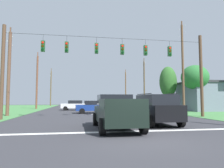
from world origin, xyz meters
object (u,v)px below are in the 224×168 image
(utility_pole_distant_right, at_px, (37,81))
(overhead_signal_span, at_px, (110,67))
(utility_pole_mid_right, at_px, (183,66))
(roadside_store, at_px, (215,96))
(tree_roadside_right, at_px, (195,77))
(utility_pole_near_left, at_px, (126,88))
(utility_pole_far_right, at_px, (144,84))
(distant_car_crossing_white, at_px, (75,105))
(tree_roadside_far_right, at_px, (168,82))
(pickup_truck, at_px, (116,112))
(utility_pole_distant_left, at_px, (51,87))
(utility_pole_far_left, at_px, (9,71))
(suv_black, at_px, (155,108))
(distant_car_oncoming, at_px, (111,105))
(distant_car_far_parked, at_px, (93,107))

(utility_pole_distant_right, bearing_deg, overhead_signal_span, -62.27)
(utility_pole_mid_right, xyz_separation_m, roadside_store, (7.72, 4.77, -3.58))
(roadside_store, bearing_deg, tree_roadside_right, -155.72)
(overhead_signal_span, height_order, utility_pole_near_left, utility_pole_near_left)
(utility_pole_far_right, relative_size, roadside_store, 0.98)
(distant_car_crossing_white, bearing_deg, overhead_signal_span, -77.41)
(utility_pole_distant_right, bearing_deg, utility_pole_far_right, 2.40)
(overhead_signal_span, distance_m, utility_pole_far_right, 22.11)
(utility_pole_near_left, height_order, tree_roadside_far_right, utility_pole_near_left)
(distant_car_crossing_white, distance_m, utility_pole_far_right, 14.66)
(pickup_truck, relative_size, utility_pole_distant_left, 0.57)
(utility_pole_far_left, bearing_deg, roadside_store, 11.75)
(tree_roadside_right, bearing_deg, tree_roadside_far_right, 121.17)
(utility_pole_mid_right, distance_m, tree_roadside_far_right, 6.66)
(overhead_signal_span, xyz_separation_m, distant_car_crossing_white, (-3.22, 14.40, -3.78))
(utility_pole_far_right, xyz_separation_m, utility_pole_near_left, (-0.12, 15.33, -0.03))
(overhead_signal_span, xyz_separation_m, utility_pole_far_left, (-9.80, 3.94, -0.05))
(tree_roadside_far_right, bearing_deg, tree_roadside_right, -58.83)
(utility_pole_distant_right, bearing_deg, tree_roadside_right, -26.26)
(pickup_truck, bearing_deg, suv_black, 28.85)
(pickup_truck, distance_m, utility_pole_far_right, 28.57)
(distant_car_crossing_white, bearing_deg, tree_roadside_right, -22.65)
(tree_roadside_far_right, bearing_deg, distant_car_oncoming, 148.43)
(pickup_truck, distance_m, tree_roadside_right, 20.03)
(utility_pole_near_left, relative_size, tree_roadside_right, 1.52)
(distant_car_oncoming, relative_size, distant_car_far_parked, 0.99)
(utility_pole_distant_left, xyz_separation_m, roadside_store, (27.21, -24.92, -2.53))
(utility_pole_mid_right, bearing_deg, pickup_truck, -132.57)
(utility_pole_distant_left, bearing_deg, distant_car_far_parked, -72.45)
(utility_pole_mid_right, relative_size, tree_roadside_right, 1.78)
(distant_car_crossing_white, bearing_deg, utility_pole_near_left, 58.04)
(distant_car_oncoming, relative_size, tree_roadside_right, 0.67)
(distant_car_oncoming, distance_m, tree_roadside_right, 14.10)
(overhead_signal_span, relative_size, suv_black, 3.81)
(distant_car_crossing_white, xyz_separation_m, distant_car_oncoming, (5.90, 1.90, 0.00))
(distant_car_crossing_white, bearing_deg, distant_car_far_parked, -72.99)
(utility_pole_near_left, xyz_separation_m, roadside_store, (7.83, -25.51, -2.52))
(suv_black, xyz_separation_m, utility_pole_far_right, (7.43, 24.65, 3.66))
(utility_pole_mid_right, distance_m, roadside_store, 9.75)
(overhead_signal_span, relative_size, distant_car_far_parked, 4.21)
(distant_car_oncoming, xyz_separation_m, tree_roadside_right, (10.38, -8.69, 3.93))
(distant_car_far_parked, height_order, roadside_store, roadside_store)
(suv_black, bearing_deg, utility_pole_far_right, 73.23)
(tree_roadside_far_right, bearing_deg, utility_pole_far_left, -160.40)
(utility_pole_far_right, bearing_deg, utility_pole_distant_right, -177.60)
(utility_pole_far_right, relative_size, utility_pole_distant_left, 1.03)
(distant_car_oncoming, relative_size, utility_pole_far_left, 0.47)
(distant_car_oncoming, height_order, utility_pole_near_left, utility_pole_near_left)
(pickup_truck, relative_size, tree_roadside_right, 0.85)
(roadside_store, bearing_deg, tree_roadside_far_right, 166.10)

